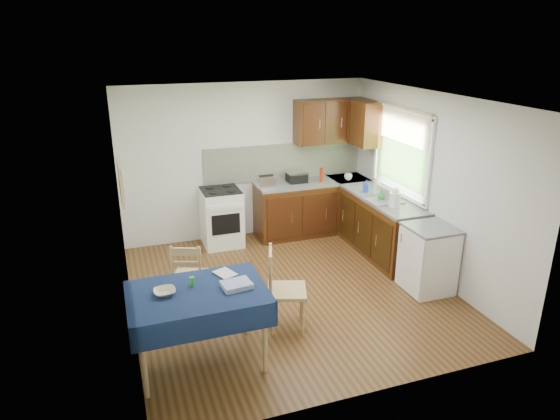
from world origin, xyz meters
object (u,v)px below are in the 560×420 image
object	(u,v)px
dining_table	(198,301)
toaster	(266,182)
chair_near	(283,287)
chair_far	(189,275)
sandwich_press	(297,177)
dish_rack	(385,200)
kettle	(395,198)

from	to	relation	value
dining_table	toaster	xyz separation A→B (m)	(1.61, 2.82, 0.28)
chair_near	chair_far	bearing A→B (deg)	70.90
dining_table	sandwich_press	bearing A→B (deg)	61.61
chair_near	dish_rack	size ratio (longest dim) A/B	2.08
sandwich_press	kettle	bearing A→B (deg)	-83.92
dining_table	sandwich_press	distance (m)	3.68
chair_far	kettle	distance (m)	3.03
dining_table	sandwich_press	size ratio (longest dim) A/B	4.46
toaster	dish_rack	bearing A→B (deg)	-56.42
toaster	dish_rack	size ratio (longest dim) A/B	0.59
chair_near	sandwich_press	distance (m)	2.89
sandwich_press	kettle	world-z (taller)	kettle
toaster	kettle	xyz separation A→B (m)	(1.43, -1.46, 0.03)
sandwich_press	dish_rack	xyz separation A→B (m)	(0.84, -1.35, -0.06)
chair_far	sandwich_press	bearing A→B (deg)	-117.05
toaster	kettle	distance (m)	2.04
sandwich_press	dish_rack	distance (m)	1.60
sandwich_press	kettle	xyz separation A→B (m)	(0.86, -1.59, 0.04)
dining_table	chair_far	distance (m)	1.09
dining_table	dish_rack	distance (m)	3.43
dining_table	chair_near	distance (m)	1.09
chair_far	kettle	size ratio (longest dim) A/B	3.26
dining_table	chair_near	xyz separation A→B (m)	(1.01, 0.35, -0.20)
chair_near	dish_rack	bearing A→B (deg)	-40.02
kettle	chair_near	bearing A→B (deg)	-153.36
chair_far	sandwich_press	distance (m)	2.88
dining_table	sandwich_press	world-z (taller)	sandwich_press
chair_far	kettle	xyz separation A→B (m)	(2.96, 0.31, 0.55)
chair_far	toaster	bearing A→B (deg)	-110.19
chair_far	dish_rack	distance (m)	3.03
chair_far	dish_rack	size ratio (longest dim) A/B	1.94
chair_near	kettle	distance (m)	2.32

